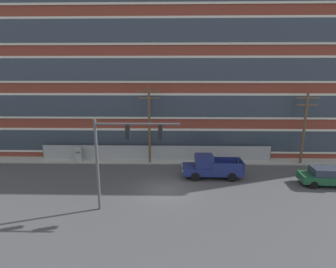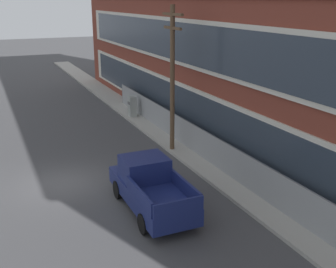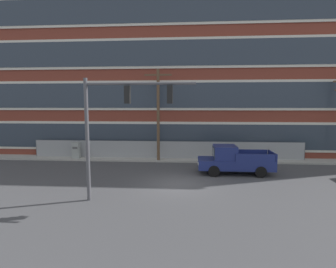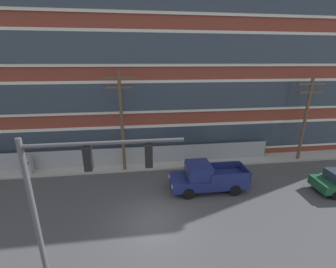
{
  "view_description": "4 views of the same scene",
  "coord_description": "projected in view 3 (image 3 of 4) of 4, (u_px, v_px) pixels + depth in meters",
  "views": [
    {
      "loc": [
        0.61,
        -19.86,
        9.18
      ],
      "look_at": [
        0.09,
        3.43,
        3.98
      ],
      "focal_mm": 28.0,
      "sensor_mm": 36.0,
      "label": 1
    },
    {
      "loc": [
        18.9,
        -2.86,
        8.45
      ],
      "look_at": [
        1.02,
        5.14,
        2.13
      ],
      "focal_mm": 45.0,
      "sensor_mm": 36.0,
      "label": 2
    },
    {
      "loc": [
        0.58,
        -16.26,
        5.0
      ],
      "look_at": [
        -0.84,
        3.67,
        2.84
      ],
      "focal_mm": 28.0,
      "sensor_mm": 36.0,
      "label": 3
    },
    {
      "loc": [
        -0.56,
        -10.72,
        8.82
      ],
      "look_at": [
        1.52,
        4.98,
        3.69
      ],
      "focal_mm": 24.0,
      "sensor_mm": 36.0,
      "label": 4
    }
  ],
  "objects": [
    {
      "name": "utility_pole_near_corner",
      "position": [
        158.0,
        111.0,
        23.01
      ],
      "size": [
        2.37,
        0.26,
        8.16
      ],
      "color": "brown",
      "rests_on": "ground"
    },
    {
      "name": "traffic_signal_mast",
      "position": [
        117.0,
        115.0,
        13.33
      ],
      "size": [
        5.69,
        0.43,
        6.4
      ],
      "color": "#4C4C51",
      "rests_on": "ground"
    },
    {
      "name": "brick_mill_building",
      "position": [
        183.0,
        61.0,
        28.65
      ],
      "size": [
        51.6,
        10.09,
        19.62
      ],
      "color": "brown",
      "rests_on": "ground"
    },
    {
      "name": "electrical_cabinet",
      "position": [
        76.0,
        151.0,
        24.24
      ],
      "size": [
        0.66,
        0.52,
        1.65
      ],
      "color": "#939993",
      "rests_on": "ground"
    },
    {
      "name": "chain_link_fence",
      "position": [
        166.0,
        150.0,
        24.29
      ],
      "size": [
        25.03,
        0.06,
        1.75
      ],
      "color": "gray",
      "rests_on": "ground"
    },
    {
      "name": "sidewalk_building_side",
      "position": [
        180.0,
        159.0,
        24.04
      ],
      "size": [
        80.0,
        1.93,
        0.16
      ],
      "primitive_type": "cube",
      "color": "#9E9B93",
      "rests_on": "ground"
    },
    {
      "name": "ground_plane",
      "position": [
        177.0,
        184.0,
        16.7
      ],
      "size": [
        160.0,
        160.0,
        0.0
      ],
      "primitive_type": "plane",
      "color": "#424244"
    },
    {
      "name": "pickup_truck_navy",
      "position": [
        233.0,
        161.0,
        19.26
      ],
      "size": [
        5.47,
        2.16,
        2.09
      ],
      "color": "navy",
      "rests_on": "ground"
    }
  ]
}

